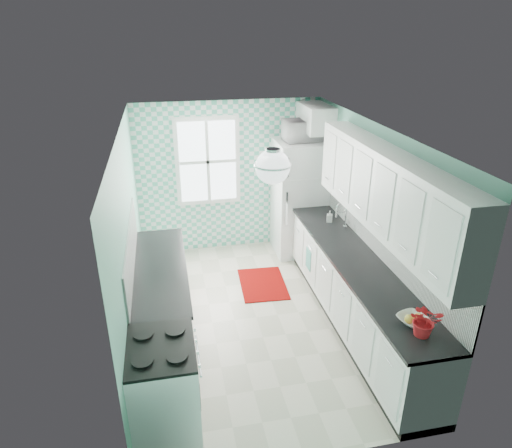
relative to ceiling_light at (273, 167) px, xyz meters
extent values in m
cube|color=beige|center=(0.00, 0.80, -2.33)|extent=(3.00, 4.40, 0.02)
cube|color=white|center=(0.00, 0.80, 0.19)|extent=(3.00, 4.40, 0.02)
cube|color=#68B099|center=(0.00, 3.01, -1.07)|extent=(3.00, 0.02, 2.50)
cube|color=#68B099|center=(0.00, -1.41, -1.07)|extent=(3.00, 0.02, 2.50)
cube|color=#68B099|center=(-1.51, 0.80, -1.07)|extent=(0.02, 4.40, 2.50)
cube|color=#68B099|center=(1.51, 0.80, -1.07)|extent=(0.02, 4.40, 2.50)
cube|color=#50BE9F|center=(0.00, 2.99, -1.07)|extent=(3.00, 0.01, 2.50)
cube|color=white|center=(-0.35, 2.96, -0.77)|extent=(1.04, 0.05, 1.44)
cube|color=white|center=(-0.35, 2.95, -0.77)|extent=(0.90, 0.02, 1.30)
cube|color=white|center=(1.49, 0.40, -1.13)|extent=(0.02, 3.60, 0.51)
cube|color=white|center=(-1.49, 0.73, -1.13)|extent=(0.02, 2.15, 0.51)
cube|color=white|center=(1.33, 0.20, -0.42)|extent=(0.33, 3.20, 0.90)
cube|color=white|center=(1.30, 2.63, -0.07)|extent=(0.40, 0.74, 0.40)
cylinder|color=silver|center=(0.00, 0.00, 0.16)|extent=(0.14, 0.14, 0.04)
cylinder|color=silver|center=(0.00, 0.00, 0.09)|extent=(0.02, 0.02, 0.12)
sphere|color=white|center=(0.00, 0.00, 0.00)|extent=(0.34, 0.34, 0.34)
cube|color=white|center=(1.20, 0.40, -1.87)|extent=(0.60, 3.60, 0.90)
cube|color=black|center=(1.19, 0.40, -1.40)|extent=(0.63, 3.60, 0.04)
cube|color=white|center=(-1.20, 0.73, -1.87)|extent=(0.60, 2.15, 0.90)
cube|color=black|center=(-1.19, 0.73, -1.40)|extent=(0.63, 2.15, 0.04)
cube|color=white|center=(1.11, 2.60, -1.37)|extent=(0.83, 0.78, 1.90)
cube|color=silver|center=(1.11, 2.20, -0.94)|extent=(0.81, 0.01, 0.02)
cube|color=silver|center=(0.77, 2.18, -0.71)|extent=(0.03, 0.03, 0.30)
cube|color=silver|center=(0.77, 2.18, -1.37)|extent=(0.03, 0.03, 0.54)
cube|color=white|center=(-1.20, -0.76, -1.84)|extent=(0.62, 0.78, 0.93)
cube|color=black|center=(-1.20, -0.76, -1.38)|extent=(0.62, 0.78, 0.03)
cube|color=black|center=(-0.89, -0.76, -1.79)|extent=(0.01, 0.52, 0.31)
cube|color=silver|center=(1.20, 1.31, -1.40)|extent=(0.49, 0.41, 0.12)
cylinder|color=silver|center=(1.38, 1.31, -1.20)|extent=(0.02, 0.02, 0.30)
torus|color=silver|center=(1.31, 1.31, -1.01)|extent=(0.16, 0.02, 0.16)
cube|color=#62180F|center=(0.27, 1.60, -2.32)|extent=(0.71, 0.98, 0.02)
cube|color=teal|center=(0.89, 1.37, -1.84)|extent=(0.04, 0.21, 0.31)
imported|color=white|center=(1.20, -0.88, -1.35)|extent=(0.35, 0.35, 0.07)
imported|color=#AB111F|center=(1.20, -1.07, -1.22)|extent=(0.37, 0.35, 0.33)
imported|color=#9DABB7|center=(1.25, 1.59, -1.30)|extent=(0.10, 0.10, 0.17)
imported|color=white|center=(1.11, 2.60, -0.26)|extent=(0.61, 0.44, 0.33)
camera|label=1|loc=(-1.01, -4.13, 1.29)|focal=32.00mm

